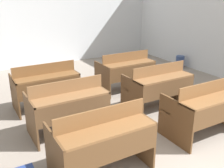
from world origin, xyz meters
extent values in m
cube|color=silver|center=(0.00, 6.63, 1.37)|extent=(6.92, 0.06, 2.74)
cube|color=silver|center=(3.43, 3.30, 0.52)|extent=(0.06, 6.60, 1.03)
cube|color=silver|center=(3.43, 4.64, 1.74)|extent=(0.06, 3.93, 1.41)
cube|color=brown|center=(-1.59, 1.35, 0.34)|extent=(0.03, 0.70, 0.67)
cube|color=brown|center=(-0.45, 1.35, 0.34)|extent=(0.03, 0.70, 0.67)
cube|color=brown|center=(-1.02, 1.16, 0.66)|extent=(1.17, 0.32, 0.03)
cube|color=brown|center=(-1.02, 1.01, 0.49)|extent=(1.11, 0.02, 0.30)
cube|color=brown|center=(-1.02, 1.31, 0.77)|extent=(1.17, 0.02, 0.20)
cube|color=brown|center=(-1.02, 1.57, 0.42)|extent=(1.17, 0.26, 0.03)
cube|color=brown|center=(-1.02, 1.57, 0.15)|extent=(1.11, 0.04, 0.04)
cube|color=brown|center=(0.21, 1.37, 0.34)|extent=(0.03, 0.70, 0.67)
cube|color=brown|center=(0.78, 1.18, 0.66)|extent=(1.17, 0.32, 0.03)
cube|color=brown|center=(0.78, 1.03, 0.49)|extent=(1.11, 0.02, 0.30)
cube|color=brown|center=(0.78, 1.33, 0.77)|extent=(1.17, 0.02, 0.20)
cube|color=brown|center=(0.78, 1.59, 0.42)|extent=(1.17, 0.26, 0.03)
cube|color=brown|center=(0.78, 1.59, 0.15)|extent=(1.11, 0.04, 0.04)
cube|color=brown|center=(-1.58, 2.49, 0.34)|extent=(0.03, 0.70, 0.67)
cube|color=brown|center=(-0.44, 2.49, 0.34)|extent=(0.03, 0.70, 0.67)
cube|color=brown|center=(-1.01, 2.29, 0.66)|extent=(1.17, 0.32, 0.03)
cube|color=brown|center=(-1.01, 2.14, 0.49)|extent=(1.11, 0.02, 0.30)
cube|color=brown|center=(-1.01, 2.44, 0.77)|extent=(1.17, 0.02, 0.20)
cube|color=brown|center=(-1.01, 2.70, 0.42)|extent=(1.17, 0.26, 0.03)
cube|color=brown|center=(-1.01, 2.70, 0.15)|extent=(1.11, 0.04, 0.04)
cube|color=brown|center=(0.21, 2.48, 0.34)|extent=(0.03, 0.70, 0.67)
cube|color=brown|center=(1.35, 2.48, 0.34)|extent=(0.03, 0.70, 0.67)
cube|color=brown|center=(0.78, 2.29, 0.66)|extent=(1.17, 0.32, 0.03)
cube|color=brown|center=(0.78, 2.14, 0.49)|extent=(1.11, 0.02, 0.30)
cube|color=brown|center=(0.78, 2.44, 0.77)|extent=(1.17, 0.02, 0.20)
cube|color=brown|center=(0.78, 2.70, 0.42)|extent=(1.17, 0.26, 0.03)
cube|color=brown|center=(0.78, 2.70, 0.15)|extent=(1.11, 0.04, 0.04)
cube|color=#53361D|center=(-1.60, 3.58, 0.34)|extent=(0.03, 0.70, 0.67)
cube|color=#53361D|center=(-0.46, 3.58, 0.34)|extent=(0.03, 0.70, 0.67)
cube|color=brown|center=(-1.03, 3.39, 0.66)|extent=(1.17, 0.32, 0.03)
cube|color=#53361D|center=(-1.03, 3.24, 0.49)|extent=(1.11, 0.02, 0.30)
cube|color=brown|center=(-1.03, 3.54, 0.77)|extent=(1.17, 0.02, 0.20)
cube|color=brown|center=(-1.03, 3.80, 0.42)|extent=(1.17, 0.26, 0.03)
cube|color=#53361D|center=(-1.03, 3.80, 0.15)|extent=(1.11, 0.04, 0.04)
cube|color=brown|center=(0.21, 3.61, 0.34)|extent=(0.03, 0.70, 0.67)
cube|color=brown|center=(1.35, 3.61, 0.34)|extent=(0.03, 0.70, 0.67)
cube|color=brown|center=(0.78, 3.42, 0.66)|extent=(1.17, 0.32, 0.03)
cube|color=brown|center=(0.78, 3.27, 0.49)|extent=(1.11, 0.02, 0.30)
cube|color=brown|center=(0.78, 3.57, 0.77)|extent=(1.17, 0.02, 0.20)
cube|color=brown|center=(0.78, 3.83, 0.42)|extent=(1.17, 0.26, 0.03)
cube|color=brown|center=(0.78, 3.83, 0.15)|extent=(1.11, 0.04, 0.04)
cylinder|color=#33477A|center=(3.18, 4.34, 0.17)|extent=(0.24, 0.24, 0.34)
camera|label=1|loc=(-2.28, -1.10, 2.14)|focal=42.00mm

